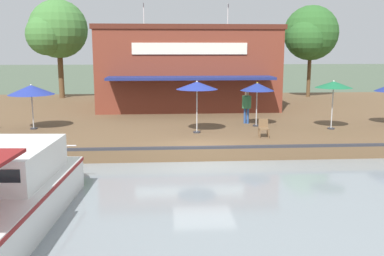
{
  "coord_description": "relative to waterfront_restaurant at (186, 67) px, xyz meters",
  "views": [
    {
      "loc": [
        16.9,
        -1.62,
        4.65
      ],
      "look_at": [
        -1.0,
        -0.4,
        1.3
      ],
      "focal_mm": 40.0,
      "sensor_mm": 36.0,
      "label": 1
    }
  ],
  "objects": [
    {
      "name": "ground_plane",
      "position": [
        13.8,
        -0.05,
        -3.36
      ],
      "size": [
        220.0,
        220.0,
        0.0
      ],
      "primitive_type": "plane",
      "color": "#4C5B47"
    },
    {
      "name": "quay_deck",
      "position": [
        2.8,
        -0.05,
        -3.06
      ],
      "size": [
        22.0,
        56.0,
        0.6
      ],
      "primitive_type": "cube",
      "color": "brown",
      "rests_on": "ground"
    },
    {
      "name": "quay_edge_fender",
      "position": [
        13.7,
        -0.05,
        -2.71
      ],
      "size": [
        0.2,
        50.4,
        0.1
      ],
      "primitive_type": "cube",
      "color": "#2D2D33",
      "rests_on": "quay_deck"
    },
    {
      "name": "waterfront_restaurant",
      "position": [
        0.0,
        0.0,
        0.0
      ],
      "size": [
        10.31,
        12.01,
        7.14
      ],
      "color": "brown",
      "rests_on": "quay_deck"
    },
    {
      "name": "patio_umbrella_mid_patio_right",
      "position": [
        10.33,
        -0.05,
        -0.46
      ],
      "size": [
        1.99,
        1.99,
        2.53
      ],
      "color": "#B7B7B7",
      "rests_on": "quay_deck"
    },
    {
      "name": "patio_umbrella_by_entrance",
      "position": [
        8.75,
        3.22,
        -0.69
      ],
      "size": [
        1.76,
        1.76,
        2.32
      ],
      "color": "#B7B7B7",
      "rests_on": "quay_deck"
    },
    {
      "name": "patio_umbrella_near_quay_edge",
      "position": [
        9.82,
        6.86,
        -0.5
      ],
      "size": [
        1.84,
        1.84,
        2.47
      ],
      "color": "#B7B7B7",
      "rests_on": "quay_deck"
    },
    {
      "name": "patio_umbrella_back_row",
      "position": [
        8.77,
        -8.28,
        -0.76
      ],
      "size": [
        2.28,
        2.28,
        2.29
      ],
      "color": "#B7B7B7",
      "rests_on": "quay_deck"
    },
    {
      "name": "cafe_chair_mid_patio",
      "position": [
        11.6,
        2.94,
        -2.28
      ],
      "size": [
        0.47,
        0.47,
        0.85
      ],
      "color": "brown",
      "rests_on": "quay_deck"
    },
    {
      "name": "person_mid_patio",
      "position": [
        7.9,
        2.86,
        -1.66
      ],
      "size": [
        0.49,
        0.49,
        1.75
      ],
      "color": "#2D5193",
      "rests_on": "quay_deck"
    },
    {
      "name": "motorboat_mid_row",
      "position": [
        19.43,
        -5.96,
        -2.54
      ],
      "size": [
        9.13,
        3.34,
        2.29
      ],
      "color": "white",
      "rests_on": "river_water"
    },
    {
      "name": "tree_behind_restaurant",
      "position": [
        -5.13,
        -10.23,
        2.69
      ],
      "size": [
        4.91,
        4.68,
        7.93
      ],
      "color": "brown",
      "rests_on": "quay_deck"
    },
    {
      "name": "tree_downstream_bank",
      "position": [
        -4.54,
        10.46,
        2.42
      ],
      "size": [
        4.72,
        4.5,
        7.55
      ],
      "color": "brown",
      "rests_on": "quay_deck"
    }
  ]
}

